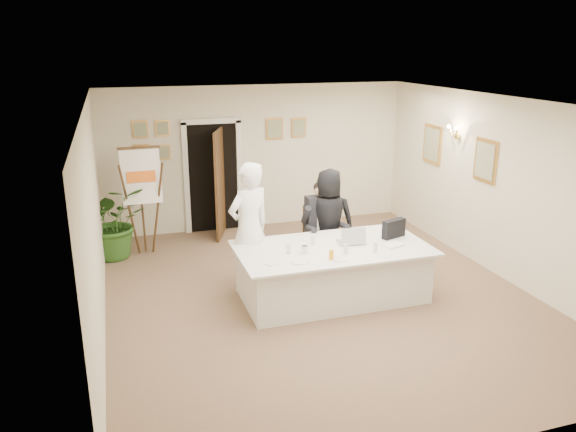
# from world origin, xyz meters

# --- Properties ---
(floor) EXTENTS (7.00, 7.00, 0.00)m
(floor) POSITION_xyz_m (0.00, 0.00, 0.00)
(floor) COLOR brown
(floor) RESTS_ON ground
(ceiling) EXTENTS (6.00, 7.00, 0.02)m
(ceiling) POSITION_xyz_m (0.00, 0.00, 2.80)
(ceiling) COLOR white
(ceiling) RESTS_ON wall_back
(wall_back) EXTENTS (6.00, 0.10, 2.80)m
(wall_back) POSITION_xyz_m (0.00, 3.50, 1.40)
(wall_back) COLOR beige
(wall_back) RESTS_ON floor
(wall_front) EXTENTS (6.00, 0.10, 2.80)m
(wall_front) POSITION_xyz_m (0.00, -3.50, 1.40)
(wall_front) COLOR beige
(wall_front) RESTS_ON floor
(wall_left) EXTENTS (0.10, 7.00, 2.80)m
(wall_left) POSITION_xyz_m (-3.00, 0.00, 1.40)
(wall_left) COLOR beige
(wall_left) RESTS_ON floor
(wall_right) EXTENTS (0.10, 7.00, 2.80)m
(wall_right) POSITION_xyz_m (3.00, 0.00, 1.40)
(wall_right) COLOR beige
(wall_right) RESTS_ON floor
(doorway) EXTENTS (1.14, 0.86, 2.20)m
(doorway) POSITION_xyz_m (-0.88, 3.32, 1.04)
(doorway) COLOR black
(doorway) RESTS_ON floor
(pictures_back_wall) EXTENTS (3.40, 0.06, 0.80)m
(pictures_back_wall) POSITION_xyz_m (-0.80, 3.47, 1.85)
(pictures_back_wall) COLOR gold
(pictures_back_wall) RESTS_ON wall_back
(pictures_right_wall) EXTENTS (0.06, 2.20, 0.80)m
(pictures_right_wall) POSITION_xyz_m (2.97, 1.20, 1.75)
(pictures_right_wall) COLOR gold
(pictures_right_wall) RESTS_ON wall_right
(wall_sconce) EXTENTS (0.20, 0.30, 0.24)m
(wall_sconce) POSITION_xyz_m (2.90, 1.20, 2.10)
(wall_sconce) COLOR gold
(wall_sconce) RESTS_ON wall_right
(conference_table) EXTENTS (2.74, 1.46, 0.78)m
(conference_table) POSITION_xyz_m (0.16, -0.12, 0.39)
(conference_table) COLOR silver
(conference_table) RESTS_ON floor
(seated_man) EXTENTS (0.77, 0.80, 1.47)m
(seated_man) POSITION_xyz_m (0.39, 0.96, 0.74)
(seated_man) COLOR black
(seated_man) RESTS_ON floor
(flip_chart) EXTENTS (0.66, 0.42, 1.88)m
(flip_chart) POSITION_xyz_m (-2.30, 2.49, 0.87)
(flip_chart) COLOR #32210F
(flip_chart) RESTS_ON floor
(standing_man) EXTENTS (0.84, 0.71, 1.95)m
(standing_man) POSITION_xyz_m (-0.90, 0.50, 0.97)
(standing_man) COLOR white
(standing_man) RESTS_ON floor
(standing_woman) EXTENTS (0.96, 0.80, 1.67)m
(standing_woman) POSITION_xyz_m (0.50, 0.90, 0.84)
(standing_woman) COLOR black
(standing_woman) RESTS_ON floor
(potted_palm) EXTENTS (1.29, 1.17, 1.27)m
(potted_palm) POSITION_xyz_m (-2.80, 2.50, 0.64)
(potted_palm) COLOR #27531B
(potted_palm) RESTS_ON floor
(laptop) EXTENTS (0.40, 0.41, 0.28)m
(laptop) POSITION_xyz_m (0.47, -0.02, 0.91)
(laptop) COLOR #B7BABC
(laptop) RESTS_ON conference_table
(laptop_bag) EXTENTS (0.41, 0.23, 0.28)m
(laptop_bag) POSITION_xyz_m (1.18, -0.01, 0.91)
(laptop_bag) COLOR black
(laptop_bag) RESTS_ON conference_table
(paper_stack) EXTENTS (0.33, 0.28, 0.03)m
(paper_stack) POSITION_xyz_m (1.00, -0.34, 0.79)
(paper_stack) COLOR white
(paper_stack) RESTS_ON conference_table
(plate_left) EXTENTS (0.25, 0.25, 0.01)m
(plate_left) POSITION_xyz_m (-0.83, -0.47, 0.78)
(plate_left) COLOR white
(plate_left) RESTS_ON conference_table
(plate_mid) EXTENTS (0.31, 0.31, 0.01)m
(plate_mid) POSITION_xyz_m (-0.46, -0.53, 0.78)
(plate_mid) COLOR white
(plate_mid) RESTS_ON conference_table
(plate_near) EXTENTS (0.25, 0.25, 0.01)m
(plate_near) POSITION_xyz_m (0.07, -0.61, 0.78)
(plate_near) COLOR white
(plate_near) RESTS_ON conference_table
(glass_a) EXTENTS (0.06, 0.06, 0.14)m
(glass_a) POSITION_xyz_m (-0.52, -0.19, 0.84)
(glass_a) COLOR silver
(glass_a) RESTS_ON conference_table
(glass_b) EXTENTS (0.08, 0.08, 0.14)m
(glass_b) POSITION_xyz_m (0.23, -0.44, 0.84)
(glass_b) COLOR silver
(glass_b) RESTS_ON conference_table
(glass_c) EXTENTS (0.06, 0.06, 0.14)m
(glass_c) POSITION_xyz_m (0.65, -0.49, 0.84)
(glass_c) COLOR silver
(glass_c) RESTS_ON conference_table
(glass_d) EXTENTS (0.06, 0.06, 0.14)m
(glass_d) POSITION_xyz_m (-0.08, 0.04, 0.84)
(glass_d) COLOR silver
(glass_d) RESTS_ON conference_table
(oj_glass) EXTENTS (0.08, 0.08, 0.13)m
(oj_glass) POSITION_xyz_m (-0.04, -0.56, 0.84)
(oj_glass) COLOR orange
(oj_glass) RESTS_ON conference_table
(steel_jug) EXTENTS (0.10, 0.10, 0.11)m
(steel_jug) POSITION_xyz_m (-0.30, -0.24, 0.83)
(steel_jug) COLOR silver
(steel_jug) RESTS_ON conference_table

